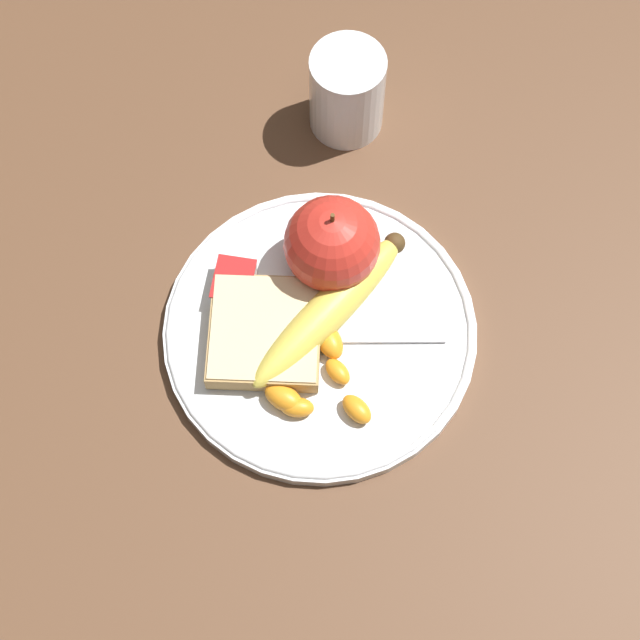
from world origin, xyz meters
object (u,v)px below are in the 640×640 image
at_px(banana, 330,309).
at_px(jam_packet, 234,283).
at_px(juice_glass, 347,94).
at_px(bread_slice, 265,332).
at_px(plate, 320,331).
at_px(apple, 329,244).
at_px(fork, 323,332).

bearing_deg(banana, jam_packet, 81.64).
xyz_separation_m(juice_glass, bread_slice, (-0.24, 0.03, -0.02)).
bearing_deg(juice_glass, plate, -176.93).
bearing_deg(jam_packet, apple, -64.98).
bearing_deg(apple, jam_packet, 115.02).
distance_m(juice_glass, fork, 0.23).
height_order(bread_slice, jam_packet, same).
height_order(juice_glass, apple, apple).
xyz_separation_m(juice_glass, fork, (-0.22, -0.01, -0.03)).
bearing_deg(juice_glass, jam_packet, 161.07).
distance_m(bread_slice, jam_packet, 0.05).
distance_m(banana, fork, 0.02).
bearing_deg(bread_slice, fork, -75.59).
relative_size(juice_glass, apple, 0.97).
distance_m(juice_glass, apple, 0.16).
height_order(plate, apple, apple).
bearing_deg(bread_slice, banana, -61.25).
distance_m(banana, bread_slice, 0.06).
relative_size(apple, jam_packet, 2.21).
xyz_separation_m(plate, bread_slice, (-0.02, 0.04, 0.02)).
height_order(plate, jam_packet, jam_packet).
relative_size(bread_slice, jam_packet, 2.64).
bearing_deg(jam_packet, banana, -98.36).
bearing_deg(apple, banana, -169.00).
xyz_separation_m(banana, bread_slice, (-0.03, 0.05, -0.01)).
relative_size(juice_glass, bread_slice, 0.81).
relative_size(banana, bread_slice, 1.59).
distance_m(apple, bread_slice, 0.09).
height_order(apple, banana, apple).
bearing_deg(apple, juice_glass, 3.31).
relative_size(bread_slice, fork, 0.61).
relative_size(plate, banana, 1.55).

